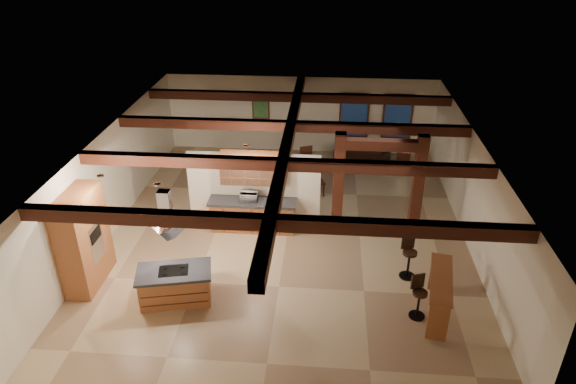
% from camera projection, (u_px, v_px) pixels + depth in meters
% --- Properties ---
extents(ground, '(12.00, 12.00, 0.00)m').
position_uv_depth(ground, '(287.00, 232.00, 14.74)').
color(ground, '#CBB187').
rests_on(ground, ground).
extents(room_walls, '(12.00, 12.00, 12.00)m').
position_uv_depth(room_walls, '(287.00, 177.00, 13.90)').
color(room_walls, white).
rests_on(room_walls, ground).
extents(ceiling_beams, '(10.00, 12.00, 0.28)m').
position_uv_depth(ceiling_beams, '(287.00, 143.00, 13.44)').
color(ceiling_beams, '#36180D').
rests_on(ceiling_beams, room_walls).
extents(timber_posts, '(2.50, 0.30, 2.90)m').
position_uv_depth(timber_posts, '(379.00, 173.00, 14.17)').
color(timber_posts, '#36180D').
rests_on(timber_posts, ground).
extents(partition_wall, '(3.80, 0.18, 2.20)m').
position_uv_depth(partition_wall, '(254.00, 189.00, 14.73)').
color(partition_wall, white).
rests_on(partition_wall, ground).
extents(pantry_cabinet, '(0.67, 1.60, 2.40)m').
position_uv_depth(pantry_cabinet, '(84.00, 240.00, 12.22)').
color(pantry_cabinet, '#975030').
rests_on(pantry_cabinet, ground).
extents(back_counter, '(2.50, 0.66, 0.94)m').
position_uv_depth(back_counter, '(253.00, 215.00, 14.68)').
color(back_counter, '#975030').
rests_on(back_counter, ground).
extents(upper_display_cabinet, '(1.80, 0.36, 0.95)m').
position_uv_depth(upper_display_cabinet, '(252.00, 168.00, 14.22)').
color(upper_display_cabinet, '#975030').
rests_on(upper_display_cabinet, partition_wall).
extents(range_hood, '(1.10, 1.10, 1.40)m').
position_uv_depth(range_hood, '(169.00, 236.00, 11.30)').
color(range_hood, silver).
rests_on(range_hood, room_walls).
extents(back_windows, '(2.70, 0.07, 1.70)m').
position_uv_depth(back_windows, '(376.00, 116.00, 19.05)').
color(back_windows, '#36180D').
rests_on(back_windows, room_walls).
extents(framed_art, '(0.65, 0.05, 0.85)m').
position_uv_depth(framed_art, '(261.00, 108.00, 19.28)').
color(framed_art, '#36180D').
rests_on(framed_art, room_walls).
extents(recessed_cans, '(3.16, 2.46, 0.03)m').
position_uv_depth(recessed_cans, '(172.00, 168.00, 11.87)').
color(recessed_cans, silver).
rests_on(recessed_cans, room_walls).
extents(kitchen_island, '(1.86, 1.25, 0.85)m').
position_uv_depth(kitchen_island, '(175.00, 285.00, 11.94)').
color(kitchen_island, '#975030').
rests_on(kitchen_island, ground).
extents(dining_table, '(2.15, 1.45, 0.70)m').
position_uv_depth(dining_table, '(290.00, 179.00, 17.04)').
color(dining_table, '#381A0E').
rests_on(dining_table, ground).
extents(sofa, '(2.15, 1.21, 0.59)m').
position_uv_depth(sofa, '(362.00, 152.00, 19.11)').
color(sofa, black).
rests_on(sofa, ground).
extents(microwave, '(0.48, 0.33, 0.26)m').
position_uv_depth(microwave, '(249.00, 196.00, 14.41)').
color(microwave, '#B6B6BB').
rests_on(microwave, back_counter).
extents(bar_counter, '(0.82, 1.95, 1.00)m').
position_uv_depth(bar_counter, '(440.00, 289.00, 11.41)').
color(bar_counter, '#975030').
rests_on(bar_counter, ground).
extents(side_table, '(0.56, 0.56, 0.59)m').
position_uv_depth(side_table, '(403.00, 158.00, 18.66)').
color(side_table, '#36180D').
rests_on(side_table, ground).
extents(table_lamp, '(0.26, 0.26, 0.30)m').
position_uv_depth(table_lamp, '(405.00, 145.00, 18.42)').
color(table_lamp, black).
rests_on(table_lamp, side_table).
extents(bar_stool_a, '(0.39, 0.40, 1.05)m').
position_uv_depth(bar_stool_a, '(419.00, 297.00, 11.40)').
color(bar_stool_a, black).
rests_on(bar_stool_a, ground).
extents(bar_stool_b, '(0.41, 0.43, 1.14)m').
position_uv_depth(bar_stool_b, '(409.00, 257.00, 12.68)').
color(bar_stool_b, black).
rests_on(bar_stool_b, ground).
extents(dining_chairs, '(2.39, 2.39, 1.22)m').
position_uv_depth(dining_chairs, '(290.00, 171.00, 16.91)').
color(dining_chairs, '#36180D').
rests_on(dining_chairs, ground).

